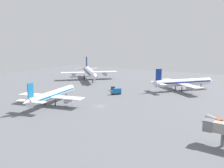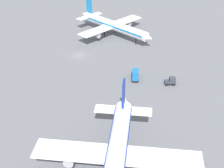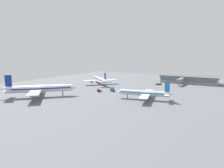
# 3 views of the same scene
# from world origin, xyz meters

# --- Properties ---
(ground) EXTENTS (288.00, 288.00, 0.00)m
(ground) POSITION_xyz_m (0.00, 0.00, 0.00)
(ground) COLOR slate
(airplane_at_gate) EXTENTS (39.31, 32.01, 12.08)m
(airplane_at_gate) POSITION_xyz_m (-8.88, 20.46, 4.39)
(airplane_at_gate) COLOR white
(airplane_at_gate) RESTS_ON ground
(airplane_taxiing) EXTENTS (36.26, 31.73, 13.24)m
(airplane_taxiing) POSITION_xyz_m (55.29, -19.60, 4.81)
(airplane_taxiing) COLOR white
(airplane_taxiing) RESTS_ON ground
(baggage_tug) EXTENTS (3.46, 3.74, 2.30)m
(baggage_tug) POSITION_xyz_m (33.26, 14.48, 1.16)
(baggage_tug) COLOR black
(baggage_tug) RESTS_ON ground
(catering_truck) EXTENTS (5.64, 4.83, 3.30)m
(catering_truck) POSITION_xyz_m (24.84, 7.16, 1.70)
(catering_truck) COLOR black
(catering_truck) RESTS_ON ground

